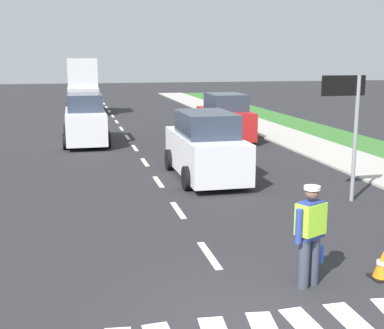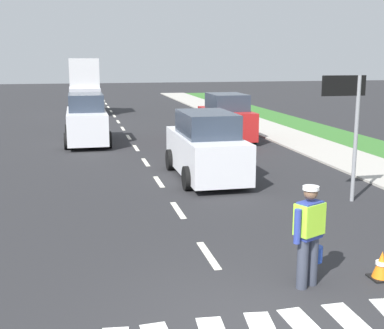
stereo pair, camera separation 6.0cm
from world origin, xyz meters
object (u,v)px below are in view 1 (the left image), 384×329
object	(u,v)px
delivery_truck	(83,89)
car_parked_far	(225,119)
lane_direction_sign	(348,108)
traffic_cone_near	(382,265)
car_oncoming_second	(85,121)
car_outgoing_ahead	(205,148)
road_worker	(311,231)

from	to	relation	value
delivery_truck	car_parked_far	distance (m)	13.92
lane_direction_sign	traffic_cone_near	world-z (taller)	lane_direction_sign
car_parked_far	traffic_cone_near	bearing A→B (deg)	-96.09
lane_direction_sign	car_oncoming_second	bearing A→B (deg)	119.96
traffic_cone_near	car_outgoing_ahead	distance (m)	7.95
lane_direction_sign	car_parked_far	distance (m)	10.38
road_worker	lane_direction_sign	xyz separation A→B (m)	(3.06, 4.49, 1.48)
lane_direction_sign	road_worker	bearing A→B (deg)	-124.25
car_outgoing_ahead	road_worker	bearing A→B (deg)	-91.84
delivery_truck	car_oncoming_second	world-z (taller)	delivery_truck
car_oncoming_second	car_outgoing_ahead	bearing A→B (deg)	-65.43
traffic_cone_near	car_parked_far	bearing A→B (deg)	83.91
road_worker	delivery_truck	bearing A→B (deg)	96.21
road_worker	lane_direction_sign	size ratio (longest dim) A/B	0.52
lane_direction_sign	car_outgoing_ahead	bearing A→B (deg)	130.07
car_outgoing_ahead	car_parked_far	size ratio (longest dim) A/B	1.13
road_worker	car_oncoming_second	size ratio (longest dim) A/B	0.39
delivery_truck	car_outgoing_ahead	world-z (taller)	delivery_truck
lane_direction_sign	traffic_cone_near	distance (m)	5.29
traffic_cone_near	delivery_truck	world-z (taller)	delivery_truck
traffic_cone_near	car_parked_far	world-z (taller)	car_parked_far
traffic_cone_near	delivery_truck	bearing A→B (deg)	98.92
lane_direction_sign	car_parked_far	world-z (taller)	lane_direction_sign
car_oncoming_second	road_worker	bearing A→B (deg)	-78.37
delivery_truck	car_outgoing_ahead	xyz separation A→B (m)	(3.23, -19.54, -0.67)
road_worker	traffic_cone_near	bearing A→B (deg)	-0.62
car_parked_far	delivery_truck	bearing A→B (deg)	115.00
road_worker	car_parked_far	bearing A→B (deg)	78.89
car_oncoming_second	car_parked_far	distance (m)	6.06
delivery_truck	lane_direction_sign	bearing A→B (deg)	-75.22
road_worker	lane_direction_sign	world-z (taller)	lane_direction_sign
traffic_cone_near	car_oncoming_second	size ratio (longest dim) A/B	0.11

